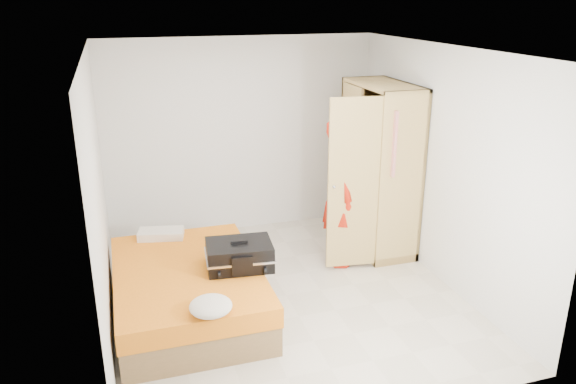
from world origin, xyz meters
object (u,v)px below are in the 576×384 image
object	(u,v)px
round_cushion	(211,306)
wardrobe	(377,173)
bed	(188,291)
suitcase	(239,255)
person	(342,192)

from	to	relation	value
round_cushion	wardrobe	bearing A→B (deg)	36.66
bed	round_cushion	xyz separation A→B (m)	(0.09, -0.90, 0.32)
bed	round_cushion	world-z (taller)	round_cushion
suitcase	round_cushion	distance (m)	0.90
bed	person	distance (m)	2.14
suitcase	bed	bearing A→B (deg)	173.27
bed	round_cushion	distance (m)	0.96
bed	wardrobe	bearing A→B (deg)	19.71
bed	wardrobe	xyz separation A→B (m)	(2.50, 0.90, 0.75)
wardrobe	round_cushion	distance (m)	3.04
suitcase	round_cushion	size ratio (longest dim) A/B	1.92
bed	suitcase	world-z (taller)	suitcase
bed	round_cushion	bearing A→B (deg)	-84.38
wardrobe	person	xyz separation A→B (m)	(-0.57, -0.24, -0.11)
wardrobe	round_cushion	size ratio (longest dim) A/B	5.66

